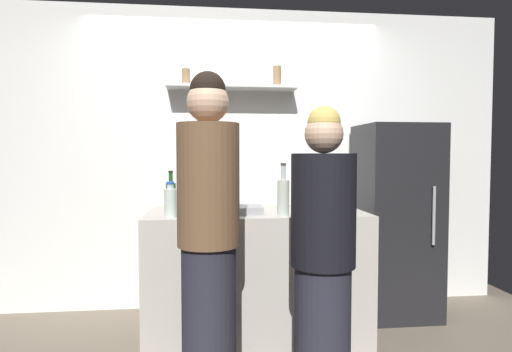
# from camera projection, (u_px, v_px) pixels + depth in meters

# --- Properties ---
(back_wall_assembly) EXTENTS (4.80, 0.32, 2.60)m
(back_wall_assembly) POSITION_uv_depth(u_px,v_px,m) (235.00, 159.00, 3.71)
(back_wall_assembly) COLOR white
(back_wall_assembly) RESTS_ON ground
(refrigerator) EXTENTS (0.60, 0.60, 1.58)m
(refrigerator) POSITION_uv_depth(u_px,v_px,m) (396.00, 220.00, 3.48)
(refrigerator) COLOR black
(refrigerator) RESTS_ON ground
(counter) EXTENTS (1.52, 0.73, 0.93)m
(counter) POSITION_uv_depth(u_px,v_px,m) (256.00, 275.00, 3.01)
(counter) COLOR #B7B2A8
(counter) RESTS_ON ground
(baking_pan) EXTENTS (0.34, 0.24, 0.05)m
(baking_pan) POSITION_uv_depth(u_px,v_px,m) (237.00, 210.00, 2.86)
(baking_pan) COLOR gray
(baking_pan) RESTS_ON counter
(utensil_holder) EXTENTS (0.11, 0.11, 0.22)m
(utensil_holder) POSITION_uv_depth(u_px,v_px,m) (337.00, 206.00, 2.80)
(utensil_holder) COLOR #B2B2B7
(utensil_holder) RESTS_ON counter
(wine_bottle_green_glass) EXTENTS (0.08, 0.08, 0.28)m
(wine_bottle_green_glass) POSITION_uv_depth(u_px,v_px,m) (171.00, 194.00, 3.17)
(wine_bottle_green_glass) COLOR #19471E
(wine_bottle_green_glass) RESTS_ON counter
(wine_bottle_amber_glass) EXTENTS (0.08, 0.08, 0.31)m
(wine_bottle_amber_glass) POSITION_uv_depth(u_px,v_px,m) (341.00, 192.00, 3.10)
(wine_bottle_amber_glass) COLOR #472814
(wine_bottle_amber_glass) RESTS_ON counter
(wine_bottle_pale_glass) EXTENTS (0.08, 0.08, 0.35)m
(wine_bottle_pale_glass) POSITION_uv_depth(u_px,v_px,m) (283.00, 196.00, 2.75)
(wine_bottle_pale_glass) COLOR #B2BFB2
(wine_bottle_pale_glass) RESTS_ON counter
(water_bottle_plastic) EXTENTS (0.08, 0.08, 0.23)m
(water_bottle_plastic) POSITION_uv_depth(u_px,v_px,m) (170.00, 202.00, 2.67)
(water_bottle_plastic) COLOR silver
(water_bottle_plastic) RESTS_ON counter
(person_blonde) EXTENTS (0.34, 0.34, 1.59)m
(person_blonde) POSITION_uv_depth(u_px,v_px,m) (323.00, 260.00, 2.21)
(person_blonde) COLOR #262633
(person_blonde) RESTS_ON ground
(person_brown_jacket) EXTENTS (0.34, 0.34, 1.78)m
(person_brown_jacket) POSITION_uv_depth(u_px,v_px,m) (209.00, 236.00, 2.28)
(person_brown_jacket) COLOR #262633
(person_brown_jacket) RESTS_ON ground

